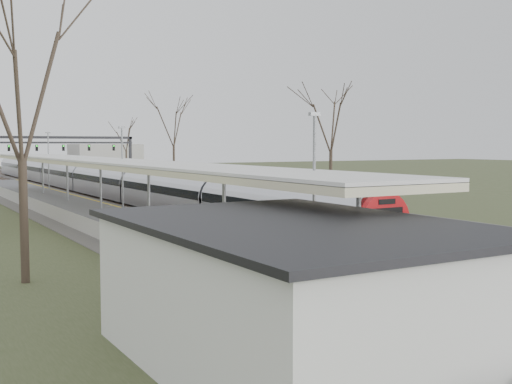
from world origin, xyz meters
TOP-DOWN VIEW (x-y plane):
  - track_bed at (0.26, 55.00)m, footprint 24.00×160.00m
  - platform at (-9.05, 37.50)m, footprint 3.50×69.00m
  - canopy at (-9.05, 32.99)m, footprint 4.10×50.00m
  - station_building at (-12.50, 8.00)m, footprint 6.00×9.00m
  - signal_gantry at (0.29, 84.99)m, footprint 21.00×0.59m
  - tree_west_near at (-16.00, 20.00)m, footprint 5.00×5.00m
  - tree_east_far at (14.00, 42.00)m, footprint 5.00×5.00m
  - train_near at (-2.50, 61.10)m, footprint 2.62×90.21m
  - train_far at (4.50, 108.72)m, footprint 2.62×75.21m
  - passenger at (-7.99, 6.06)m, footprint 0.51×0.73m

SIDE VIEW (x-z plane):
  - track_bed at x=0.26m, z-range -0.05..0.17m
  - platform at x=-9.05m, z-range 0.00..1.00m
  - train_near at x=-2.50m, z-range -0.05..3.00m
  - train_far at x=4.50m, z-range -0.05..3.00m
  - station_building at x=-12.50m, z-range 0.00..3.20m
  - passenger at x=-7.99m, z-range 1.00..2.92m
  - canopy at x=-9.05m, z-range 2.37..5.48m
  - signal_gantry at x=0.29m, z-range 1.87..7.95m
  - tree_west_near at x=-16.00m, z-range 2.14..12.44m
  - tree_east_far at x=14.00m, z-range 2.14..12.44m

